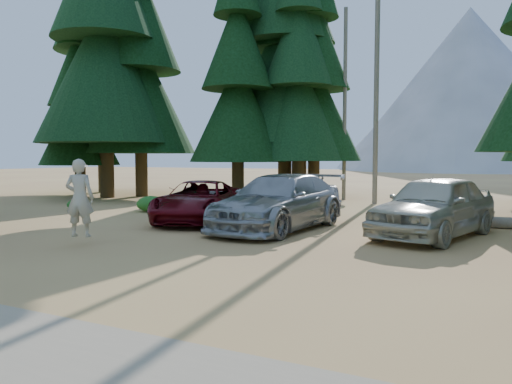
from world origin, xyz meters
TOP-DOWN VIEW (x-y plane):
  - ground at (0.00, 0.00)m, footprint 160.00×160.00m
  - forest_belt_north at (0.00, 15.00)m, footprint 36.00×7.00m
  - snag_front at (0.80, 14.50)m, footprint 0.24×0.24m
  - snag_back at (-1.20, 16.00)m, footprint 0.20×0.20m
  - mountain_peak at (-2.59, 88.23)m, footprint 48.00×50.00m
  - red_pickup at (-3.07, 4.97)m, footprint 3.83×5.63m
  - silver_minivan_center at (0.17, 4.53)m, footprint 2.89×6.09m
  - silver_minivan_right at (4.71, 5.10)m, footprint 3.36×5.54m
  - frisbee_player at (-3.14, -0.43)m, footprint 0.85×0.73m
  - log_left at (-2.91, 9.57)m, footprint 4.73×0.80m
  - log_mid at (4.15, 9.44)m, footprint 2.93×0.40m
  - shrub_far_left at (-6.63, 6.74)m, footprint 1.18×1.18m
  - shrub_left at (-2.24, 7.67)m, footprint 0.80×0.80m
  - shrub_center_left at (-1.64, 8.50)m, footprint 1.25×1.25m
  - shrub_center_right at (0.27, 8.90)m, footprint 0.91×0.91m
  - shrub_right at (4.98, 9.26)m, footprint 0.98×0.98m
  - shrub_far_right at (4.23, 9.20)m, footprint 1.34×1.34m
  - shrub_edge_west at (-9.99, 5.92)m, footprint 0.80×0.80m

SIDE VIEW (x-z plane):
  - ground at x=0.00m, z-range 0.00..0.00m
  - forest_belt_north at x=0.00m, z-range -11.00..11.00m
  - log_mid at x=4.15m, z-range 0.00..0.24m
  - log_left at x=-2.91m, z-range 0.00..0.34m
  - shrub_left at x=-2.24m, z-range 0.00..0.44m
  - shrub_edge_west at x=-9.99m, z-range 0.00..0.44m
  - shrub_center_right at x=0.27m, z-range 0.00..0.50m
  - shrub_right at x=4.98m, z-range 0.00..0.54m
  - shrub_far_left at x=-6.63m, z-range 0.00..0.65m
  - shrub_center_left at x=-1.64m, z-range 0.00..0.69m
  - shrub_far_right at x=4.23m, z-range 0.00..0.74m
  - red_pickup at x=-3.07m, z-range 0.00..1.43m
  - silver_minivan_center at x=0.17m, z-range 0.00..1.71m
  - silver_minivan_right at x=4.71m, z-range 0.00..1.76m
  - frisbee_player at x=-3.14m, z-range 0.23..2.22m
  - snag_back at x=-1.20m, z-range 0.00..10.00m
  - snag_front at x=0.80m, z-range 0.00..12.00m
  - mountain_peak at x=-2.59m, z-range -1.29..26.71m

